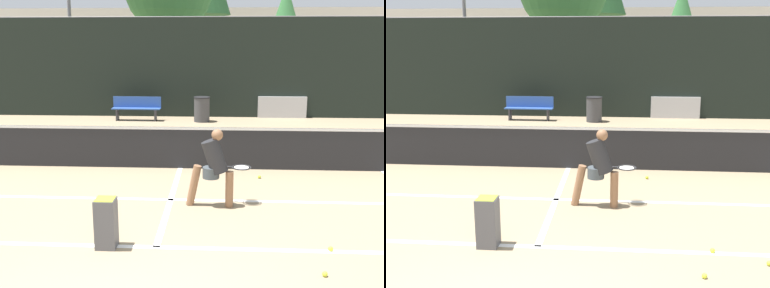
# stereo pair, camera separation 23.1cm
# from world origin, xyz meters

# --- Properties ---
(court_baseline_near) EXTENTS (11.00, 0.10, 0.01)m
(court_baseline_near) POSITION_xyz_m (0.00, 2.36, 0.00)
(court_baseline_near) COLOR white
(court_baseline_near) RESTS_ON ground
(court_service_line) EXTENTS (8.25, 0.10, 0.01)m
(court_service_line) POSITION_xyz_m (0.00, 4.30, 0.00)
(court_service_line) COLOR white
(court_service_line) RESTS_ON ground
(court_center_mark) EXTENTS (0.10, 4.06, 0.01)m
(court_center_mark) POSITION_xyz_m (0.00, 4.38, 0.00)
(court_center_mark) COLOR white
(court_center_mark) RESTS_ON ground
(net) EXTENTS (11.09, 0.09, 1.07)m
(net) POSITION_xyz_m (0.00, 6.41, 0.51)
(net) COLOR slate
(net) RESTS_ON ground
(fence_back) EXTENTS (24.00, 0.06, 3.74)m
(fence_back) POSITION_xyz_m (0.00, 13.76, 1.87)
(fence_back) COLOR black
(fence_back) RESTS_ON ground
(player_practicing) EXTENTS (1.16, 0.54, 1.37)m
(player_practicing) POSITION_xyz_m (0.78, 4.04, 0.73)
(player_practicing) COLOR #8C6042
(player_practicing) RESTS_ON ground
(tennis_ball_scattered_1) EXTENTS (0.07, 0.07, 0.07)m
(tennis_ball_scattered_1) POSITION_xyz_m (1.72, 5.72, 0.03)
(tennis_ball_scattered_1) COLOR #D1E033
(tennis_ball_scattered_1) RESTS_ON ground
(tennis_ball_scattered_2) EXTENTS (0.07, 0.07, 0.07)m
(tennis_ball_scattered_2) POSITION_xyz_m (2.39, 2.38, 0.03)
(tennis_ball_scattered_2) COLOR #D1E033
(tennis_ball_scattered_2) RESTS_ON ground
(tennis_ball_scattered_3) EXTENTS (0.07, 0.07, 0.07)m
(tennis_ball_scattered_3) POSITION_xyz_m (2.15, 1.68, 0.03)
(tennis_ball_scattered_3) COLOR #D1E033
(tennis_ball_scattered_3) RESTS_ON ground
(tennis_ball_scattered_4) EXTENTS (0.07, 0.07, 0.07)m
(tennis_ball_scattered_4) POSITION_xyz_m (3.04, 2.07, 0.03)
(tennis_ball_scattered_4) COLOR #D1E033
(tennis_ball_scattered_4) RESTS_ON ground
(ball_hopper) EXTENTS (0.28, 0.28, 0.71)m
(ball_hopper) POSITION_xyz_m (-0.69, 2.33, 0.37)
(ball_hopper) COLOR #4C4C51
(ball_hopper) RESTS_ON ground
(courtside_bench) EXTENTS (1.78, 0.42, 0.86)m
(courtside_bench) POSITION_xyz_m (-2.13, 12.81, 0.47)
(courtside_bench) COLOR #2D519E
(courtside_bench) RESTS_ON ground
(trash_bin) EXTENTS (0.59, 0.59, 0.89)m
(trash_bin) POSITION_xyz_m (0.27, 12.65, 0.45)
(trash_bin) COLOR #3F3F42
(trash_bin) RESTS_ON ground
(parked_car) EXTENTS (1.82, 4.61, 1.34)m
(parked_car) POSITION_xyz_m (3.29, 15.85, 0.57)
(parked_car) COLOR #B7B7BC
(parked_car) RESTS_ON ground
(tree_west) EXTENTS (2.26, 2.26, 6.03)m
(tree_west) POSITION_xyz_m (4.62, 23.24, 4.24)
(tree_west) COLOR brown
(tree_west) RESTS_ON ground
(building_far) EXTENTS (36.00, 2.40, 5.41)m
(building_far) POSITION_xyz_m (0.00, 33.15, 2.70)
(building_far) COLOR beige
(building_far) RESTS_ON ground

